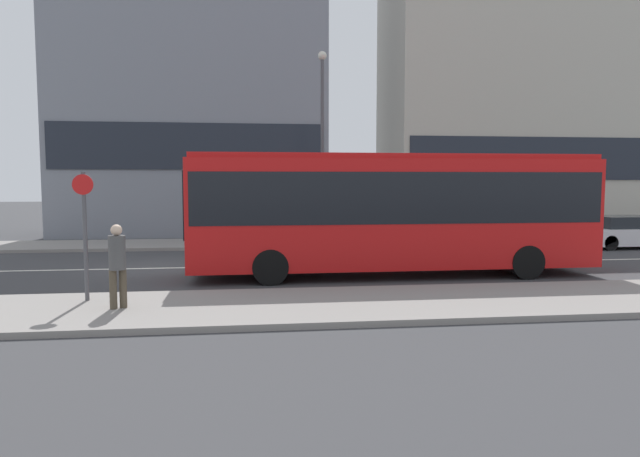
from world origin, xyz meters
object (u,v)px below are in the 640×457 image
at_px(city_bus, 392,207).
at_px(pedestrian_near_stop, 117,261).
at_px(parked_car_0, 499,233).
at_px(bus_stop_sign, 85,226).
at_px(street_lamp, 322,130).
at_px(parked_car_1, 628,233).

height_order(city_bus, pedestrian_near_stop, city_bus).
xyz_separation_m(city_bus, pedestrian_near_stop, (-6.83, -4.03, -0.89)).
distance_m(parked_car_0, bus_stop_sign, 16.21).
height_order(city_bus, street_lamp, street_lamp).
height_order(parked_car_0, parked_car_1, parked_car_0).
distance_m(city_bus, bus_stop_sign, 8.31).
bearing_deg(street_lamp, pedestrian_near_stop, -116.87).
bearing_deg(bus_stop_sign, parked_car_1, 24.33).
distance_m(parked_car_1, pedestrian_near_stop, 20.57).
xyz_separation_m(parked_car_0, parked_car_1, (5.52, -0.16, -0.03)).
bearing_deg(bus_stop_sign, street_lamp, 57.71).
bearing_deg(parked_car_0, city_bus, -136.15).
distance_m(city_bus, pedestrian_near_stop, 7.98).
relative_size(pedestrian_near_stop, street_lamp, 0.22).
relative_size(city_bus, street_lamp, 1.48).
relative_size(city_bus, bus_stop_sign, 4.12).
bearing_deg(street_lamp, parked_car_1, -8.32).
relative_size(parked_car_0, pedestrian_near_stop, 2.50).
bearing_deg(pedestrian_near_stop, parked_car_1, 179.80).
xyz_separation_m(city_bus, bus_stop_sign, (-7.69, -3.14, -0.24)).
bearing_deg(parked_car_1, city_bus, -154.29).
distance_m(city_bus, parked_car_0, 8.27).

